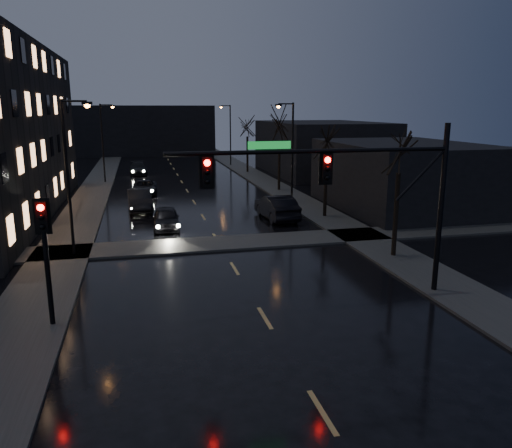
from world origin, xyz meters
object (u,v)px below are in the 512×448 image
oncoming_car_a (166,218)px  oncoming_car_d (138,168)px  lead_car (277,207)px  oncoming_car_c (144,187)px  oncoming_car_b (140,200)px

oncoming_car_a → oncoming_car_d: bearing=95.8°
oncoming_car_a → lead_car: bearing=10.3°
oncoming_car_a → lead_car: (7.65, 1.08, 0.16)m
oncoming_car_c → oncoming_car_d: (-0.51, 14.37, 0.07)m
oncoming_car_a → oncoming_car_c: 13.73m
oncoming_car_c → lead_car: 15.38m
oncoming_car_d → lead_car: (9.33, -26.97, 0.14)m
oncoming_car_a → oncoming_car_b: bearing=106.7°
oncoming_car_c → oncoming_car_d: size_ratio=0.94×
oncoming_car_a → oncoming_car_c: oncoming_car_a is taller
oncoming_car_a → oncoming_car_b: size_ratio=0.85×
oncoming_car_a → oncoming_car_d: 28.10m
oncoming_car_b → oncoming_car_c: 7.42m
oncoming_car_a → oncoming_car_d: oncoming_car_d is taller
oncoming_car_c → lead_car: (8.82, -12.60, 0.21)m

